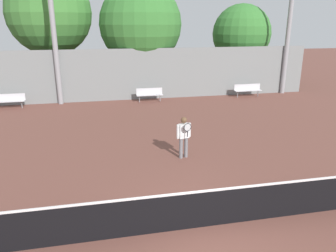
{
  "coord_description": "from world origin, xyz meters",
  "views": [
    {
      "loc": [
        -2.3,
        -6.89,
        5.06
      ],
      "look_at": [
        0.35,
        5.66,
        0.93
      ],
      "focal_mm": 35.0,
      "sensor_mm": 36.0,
      "label": 1
    }
  ],
  "objects_px": {
    "bench_courtside_far": "(6,100)",
    "tree_green_tall": "(141,24)",
    "bench_adjacent_court": "(248,89)",
    "tennis_net": "(201,209)",
    "tree_green_broad": "(49,13)",
    "light_pole_far_right": "(292,2)",
    "tennis_player": "(184,135)",
    "tree_dark_dense": "(241,34)",
    "bench_courtside_near": "(150,93)"
  },
  "relations": [
    {
      "from": "tree_green_tall",
      "to": "bench_courtside_near",
      "type": "bearing_deg",
      "value": -88.57
    },
    {
      "from": "bench_adjacent_court",
      "to": "light_pole_far_right",
      "type": "distance_m",
      "value": 6.5
    },
    {
      "from": "tree_green_tall",
      "to": "bench_adjacent_court",
      "type": "bearing_deg",
      "value": -24.05
    },
    {
      "from": "bench_courtside_near",
      "to": "tree_green_broad",
      "type": "height_order",
      "value": "tree_green_broad"
    },
    {
      "from": "tennis_player",
      "to": "bench_courtside_near",
      "type": "distance_m",
      "value": 9.42
    },
    {
      "from": "tree_dark_dense",
      "to": "light_pole_far_right",
      "type": "bearing_deg",
      "value": -62.29
    },
    {
      "from": "tree_green_tall",
      "to": "tree_dark_dense",
      "type": "bearing_deg",
      "value": 8.05
    },
    {
      "from": "tennis_net",
      "to": "tennis_player",
      "type": "bearing_deg",
      "value": 80.93
    },
    {
      "from": "bench_courtside_near",
      "to": "light_pole_far_right",
      "type": "height_order",
      "value": "light_pole_far_right"
    },
    {
      "from": "bench_courtside_far",
      "to": "tree_dark_dense",
      "type": "height_order",
      "value": "tree_dark_dense"
    },
    {
      "from": "bench_courtside_near",
      "to": "bench_adjacent_court",
      "type": "xyz_separation_m",
      "value": [
        6.88,
        0.0,
        0.0
      ]
    },
    {
      "from": "bench_courtside_far",
      "to": "tree_dark_dense",
      "type": "relative_size",
      "value": 0.34
    },
    {
      "from": "bench_courtside_far",
      "to": "tree_green_tall",
      "type": "xyz_separation_m",
      "value": [
        8.64,
        3.1,
        4.25
      ]
    },
    {
      "from": "tennis_net",
      "to": "tree_green_broad",
      "type": "height_order",
      "value": "tree_green_broad"
    },
    {
      "from": "bench_courtside_far",
      "to": "light_pole_far_right",
      "type": "distance_m",
      "value": 19.52
    },
    {
      "from": "tennis_player",
      "to": "tree_dark_dense",
      "type": "xyz_separation_m",
      "value": [
        8.21,
        13.66,
        3.13
      ]
    },
    {
      "from": "bench_courtside_near",
      "to": "tree_dark_dense",
      "type": "relative_size",
      "value": 0.27
    },
    {
      "from": "light_pole_far_right",
      "to": "tree_dark_dense",
      "type": "distance_m",
      "value": 4.6
    },
    {
      "from": "tree_green_tall",
      "to": "tree_green_broad",
      "type": "relative_size",
      "value": 0.9
    },
    {
      "from": "bench_courtside_near",
      "to": "tree_dark_dense",
      "type": "bearing_deg",
      "value": 27.83
    },
    {
      "from": "tennis_player",
      "to": "bench_adjacent_court",
      "type": "height_order",
      "value": "tennis_player"
    },
    {
      "from": "tree_green_broad",
      "to": "tree_dark_dense",
      "type": "height_order",
      "value": "tree_green_broad"
    },
    {
      "from": "light_pole_far_right",
      "to": "tree_dark_dense",
      "type": "bearing_deg",
      "value": 117.71
    },
    {
      "from": "tree_dark_dense",
      "to": "tennis_player",
      "type": "bearing_deg",
      "value": -121.0
    },
    {
      "from": "light_pole_far_right",
      "to": "tree_green_broad",
      "type": "bearing_deg",
      "value": 165.24
    },
    {
      "from": "light_pole_far_right",
      "to": "tree_green_broad",
      "type": "height_order",
      "value": "light_pole_far_right"
    },
    {
      "from": "tennis_player",
      "to": "bench_adjacent_court",
      "type": "distance_m",
      "value": 11.75
    },
    {
      "from": "tennis_net",
      "to": "tree_green_tall",
      "type": "bearing_deg",
      "value": 87.36
    },
    {
      "from": "tree_green_tall",
      "to": "tree_dark_dense",
      "type": "distance_m",
      "value": 8.25
    },
    {
      "from": "bench_courtside_far",
      "to": "tennis_player",
      "type": "bearing_deg",
      "value": -47.69
    },
    {
      "from": "tennis_player",
      "to": "bench_adjacent_court",
      "type": "xyz_separation_m",
      "value": [
        7.03,
        9.41,
        -0.39
      ]
    },
    {
      "from": "tennis_net",
      "to": "tree_green_broad",
      "type": "relative_size",
      "value": 1.36
    },
    {
      "from": "tennis_player",
      "to": "bench_adjacent_court",
      "type": "bearing_deg",
      "value": 37.81
    },
    {
      "from": "tennis_player",
      "to": "tree_green_broad",
      "type": "height_order",
      "value": "tree_green_broad"
    },
    {
      "from": "bench_courtside_near",
      "to": "bench_adjacent_court",
      "type": "distance_m",
      "value": 6.88
    },
    {
      "from": "bench_adjacent_court",
      "to": "tree_green_broad",
      "type": "xyz_separation_m",
      "value": [
        -13.21,
        4.96,
        5.01
      ]
    },
    {
      "from": "bench_courtside_far",
      "to": "bench_adjacent_court",
      "type": "xyz_separation_m",
      "value": [
        15.59,
        -0.0,
        -0.0
      ]
    },
    {
      "from": "bench_courtside_far",
      "to": "bench_adjacent_court",
      "type": "distance_m",
      "value": 15.59
    },
    {
      "from": "bench_courtside_far",
      "to": "tennis_net",
      "type": "bearing_deg",
      "value": -60.46
    },
    {
      "from": "tennis_player",
      "to": "tree_dark_dense",
      "type": "distance_m",
      "value": 16.25
    },
    {
      "from": "bench_courtside_far",
      "to": "tree_green_tall",
      "type": "relative_size",
      "value": 0.28
    },
    {
      "from": "bench_adjacent_court",
      "to": "tree_green_broad",
      "type": "relative_size",
      "value": 0.22
    },
    {
      "from": "bench_adjacent_court",
      "to": "tree_green_tall",
      "type": "height_order",
      "value": "tree_green_tall"
    },
    {
      "from": "tree_green_tall",
      "to": "tree_green_broad",
      "type": "height_order",
      "value": "tree_green_broad"
    },
    {
      "from": "tennis_net",
      "to": "tree_green_tall",
      "type": "xyz_separation_m",
      "value": [
        0.78,
        16.96,
        4.27
      ]
    },
    {
      "from": "tennis_net",
      "to": "bench_courtside_far",
      "type": "distance_m",
      "value": 15.93
    },
    {
      "from": "bench_adjacent_court",
      "to": "tree_dark_dense",
      "type": "xyz_separation_m",
      "value": [
        1.18,
        4.26,
        3.52
      ]
    },
    {
      "from": "bench_courtside_far",
      "to": "bench_adjacent_court",
      "type": "height_order",
      "value": "same"
    },
    {
      "from": "tennis_player",
      "to": "light_pole_far_right",
      "type": "xyz_separation_m",
      "value": [
        10.09,
        10.08,
        5.31
      ]
    },
    {
      "from": "bench_courtside_near",
      "to": "light_pole_far_right",
      "type": "bearing_deg",
      "value": 3.87
    }
  ]
}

